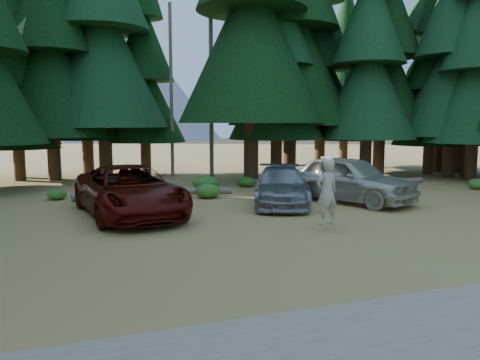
% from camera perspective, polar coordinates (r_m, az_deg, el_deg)
% --- Properties ---
extents(ground, '(160.00, 160.00, 0.00)m').
position_cam_1_polar(ground, '(13.69, 10.24, -6.43)').
color(ground, '#AE884A').
rests_on(ground, ground).
extents(forest_belt_north, '(36.00, 7.00, 22.00)m').
position_cam_1_polar(forest_belt_north, '(27.55, -5.34, 0.40)').
color(forest_belt_north, black).
rests_on(forest_belt_north, ground).
extents(snag_front, '(0.24, 0.24, 12.00)m').
position_cam_1_polar(snag_front, '(27.24, -3.55, 12.99)').
color(snag_front, '#6D6457').
rests_on(snag_front, ground).
extents(snag_back, '(0.20, 0.20, 10.00)m').
position_cam_1_polar(snag_back, '(28.14, -8.38, 10.69)').
color(snag_back, '#6D6457').
rests_on(snag_back, ground).
extents(mountain_peak, '(48.00, 50.00, 28.00)m').
position_cam_1_polar(mountain_peak, '(100.32, -17.41, 12.15)').
color(mountain_peak, gray).
rests_on(mountain_peak, ground).
extents(red_pickup, '(3.67, 6.48, 1.71)m').
position_cam_1_polar(red_pickup, '(16.31, -13.34, -1.29)').
color(red_pickup, '#540C07').
rests_on(red_pickup, ground).
extents(silver_minivan_center, '(3.75, 5.34, 1.44)m').
position_cam_1_polar(silver_minivan_center, '(18.13, 5.03, -0.75)').
color(silver_minivan_center, '#95989C').
rests_on(silver_minivan_center, ground).
extents(silver_minivan_right, '(4.23, 5.87, 1.86)m').
position_cam_1_polar(silver_minivan_right, '(19.16, 13.08, 0.15)').
color(silver_minivan_right, beige).
rests_on(silver_minivan_right, ground).
extents(frisbee_player, '(0.76, 0.54, 2.01)m').
position_cam_1_polar(frisbee_player, '(13.87, 10.56, -1.45)').
color(frisbee_player, beige).
rests_on(frisbee_player, ground).
extents(log_left, '(4.11, 1.51, 0.30)m').
position_cam_1_polar(log_left, '(20.57, -14.27, -1.61)').
color(log_left, '#6D6457').
rests_on(log_left, ground).
extents(log_mid, '(3.36, 1.18, 0.28)m').
position_cam_1_polar(log_mid, '(20.92, -5.69, -1.31)').
color(log_mid, '#6D6457').
rests_on(log_mid, ground).
extents(log_right, '(4.44, 0.86, 0.28)m').
position_cam_1_polar(log_right, '(24.95, 17.77, -0.27)').
color(log_right, '#6D6457').
rests_on(log_right, ground).
extents(shrub_far_left, '(0.79, 0.79, 0.43)m').
position_cam_1_polar(shrub_far_left, '(20.68, -21.41, -1.65)').
color(shrub_far_left, '#306A1F').
rests_on(shrub_far_left, ground).
extents(shrub_left, '(1.00, 1.00, 0.55)m').
position_cam_1_polar(shrub_left, '(20.65, -13.95, -1.22)').
color(shrub_left, '#306A1F').
rests_on(shrub_left, ground).
extents(shrub_center_left, '(1.27, 1.27, 0.70)m').
position_cam_1_polar(shrub_center_left, '(21.90, -4.19, -0.38)').
color(shrub_center_left, '#306A1F').
rests_on(shrub_center_left, ground).
extents(shrub_center_right, '(1.08, 1.08, 0.59)m').
position_cam_1_polar(shrub_center_right, '(19.74, -3.93, -1.33)').
color(shrub_center_right, '#306A1F').
rests_on(shrub_center_right, ground).
extents(shrub_right, '(0.90, 0.90, 0.49)m').
position_cam_1_polar(shrub_right, '(23.14, 0.78, -0.21)').
color(shrub_right, '#306A1F').
rests_on(shrub_right, ground).
extents(shrub_far_right, '(0.97, 0.97, 0.53)m').
position_cam_1_polar(shrub_far_right, '(24.25, 12.54, -0.00)').
color(shrub_far_right, '#306A1F').
rests_on(shrub_far_right, ground).
extents(shrub_edge_east, '(0.92, 0.92, 0.50)m').
position_cam_1_polar(shrub_edge_east, '(24.99, 27.00, -0.43)').
color(shrub_edge_east, '#306A1F').
rests_on(shrub_edge_east, ground).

